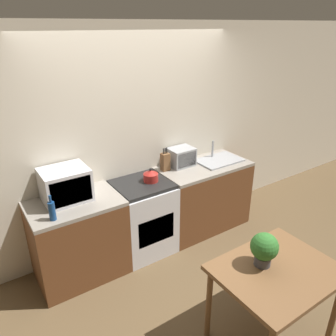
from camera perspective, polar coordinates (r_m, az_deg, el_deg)
ground_plane at (r=3.76m, az=4.04°, el=-19.05°), size 16.00×16.00×0.00m
wall_back at (r=3.91m, az=-5.57°, el=4.99°), size 10.00×0.06×2.60m
counter_left_run at (r=3.70m, az=-15.27°, el=-11.82°), size 0.93×0.62×0.90m
counter_right_run at (r=4.41m, az=6.08°, el=-4.87°), size 1.20×0.62×0.90m
stove_range at (r=3.95m, az=-4.39°, el=-8.50°), size 0.64×0.62×0.90m
kettle at (r=3.74m, az=-3.02°, el=-1.36°), size 0.17×0.17×0.16m
microwave at (r=3.46m, az=-17.43°, el=-2.80°), size 0.46×0.38×0.34m
bottle at (r=3.19m, az=-19.56°, el=-6.98°), size 0.06×0.06×0.25m
knife_block at (r=4.00m, az=-0.49°, el=1.11°), size 0.10×0.09×0.29m
toaster_oven at (r=4.14m, az=2.34°, el=1.95°), size 0.31×0.25×0.23m
sink_basin at (r=4.36m, az=8.82°, el=1.42°), size 0.58×0.39×0.24m
dining_table at (r=2.93m, az=18.34°, el=-17.78°), size 0.96×0.76×0.76m
potted_plant at (r=2.78m, az=16.40°, el=-13.24°), size 0.22×0.22×0.29m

